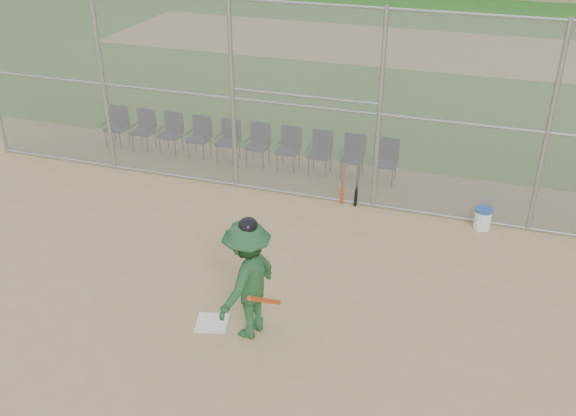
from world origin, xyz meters
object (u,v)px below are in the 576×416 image
(batter_at_plate, at_px, (248,279))
(chair_0, at_px, (116,127))
(home_plate, at_px, (212,323))
(water_cooler, at_px, (483,218))

(batter_at_plate, height_order, chair_0, batter_at_plate)
(home_plate, bearing_deg, water_cooler, 48.80)
(batter_at_plate, height_order, water_cooler, batter_at_plate)
(batter_at_plate, distance_m, chair_0, 8.04)
(home_plate, distance_m, chair_0, 7.62)
(water_cooler, relative_size, chair_0, 0.44)
(water_cooler, xyz_separation_m, chair_0, (-8.80, 1.40, 0.27))
(batter_at_plate, xyz_separation_m, water_cooler, (3.12, 4.26, -0.74))
(home_plate, xyz_separation_m, water_cooler, (3.74, 4.27, 0.20))
(home_plate, relative_size, water_cooler, 1.13)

